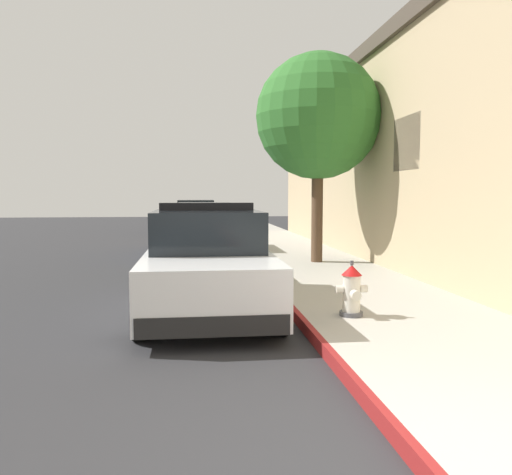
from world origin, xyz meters
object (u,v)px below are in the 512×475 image
object	(u,v)px
parked_car_silver_ahead	(205,230)
parked_car_dark_far	(196,217)
police_cruiser	(207,262)
fire_hydrant	(352,291)
street_tree	(318,117)

from	to	relation	value
parked_car_silver_ahead	parked_car_dark_far	size ratio (longest dim) A/B	1.00
police_cruiser	parked_car_silver_ahead	distance (m)	7.66
police_cruiser	fire_hydrant	xyz separation A→B (m)	(1.92, -1.44, -0.24)
police_cruiser	parked_car_dark_far	xyz separation A→B (m)	(-0.11, 16.23, -0.00)
parked_car_silver_ahead	street_tree	world-z (taller)	street_tree
parked_car_silver_ahead	street_tree	size ratio (longest dim) A/B	0.96
parked_car_silver_ahead	fire_hydrant	xyz separation A→B (m)	(1.79, -9.10, -0.24)
parked_car_dark_far	fire_hydrant	size ratio (longest dim) A/B	6.37
parked_car_dark_far	parked_car_silver_ahead	bearing A→B (deg)	-88.41
parked_car_dark_far	street_tree	size ratio (longest dim) A/B	0.96
parked_car_dark_far	fire_hydrant	xyz separation A→B (m)	(2.03, -17.67, -0.24)
police_cruiser	parked_car_dark_far	bearing A→B (deg)	90.37
street_tree	parked_car_silver_ahead	bearing A→B (deg)	127.74
fire_hydrant	parked_car_dark_far	bearing A→B (deg)	96.55
police_cruiser	parked_car_silver_ahead	size ratio (longest dim) A/B	1.00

